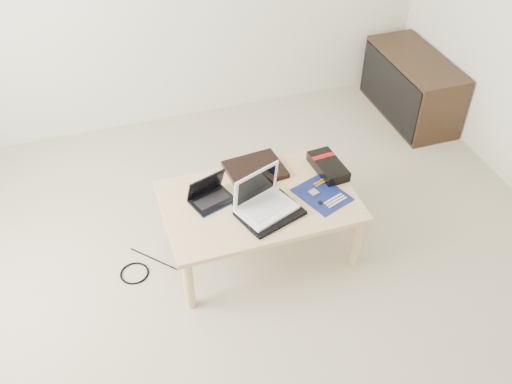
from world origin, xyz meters
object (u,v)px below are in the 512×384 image
object	(u,v)px
media_cabinet	(411,86)
white_laptop	(263,201)
netbook	(210,195)
coffee_table	(259,206)
gpu_box	(328,166)

from	to	relation	value
media_cabinet	white_laptop	bearing A→B (deg)	-145.05
netbook	white_laptop	xyz separation A→B (m)	(0.26, -0.17, 0.03)
media_cabinet	netbook	size ratio (longest dim) A/B	3.25
media_cabinet	white_laptop	xyz separation A→B (m)	(-1.62, -1.13, 0.22)
coffee_table	media_cabinet	bearing A→B (deg)	32.88
coffee_table	netbook	size ratio (longest dim) A/B	3.97
netbook	gpu_box	bearing A→B (deg)	2.81
media_cabinet	gpu_box	bearing A→B (deg)	-140.82
netbook	white_laptop	world-z (taller)	white_laptop
coffee_table	gpu_box	xyz separation A→B (m)	(0.48, 0.12, 0.08)
white_laptop	netbook	bearing A→B (deg)	146.76
gpu_box	media_cabinet	bearing A→B (deg)	39.18
media_cabinet	coffee_table	bearing A→B (deg)	-147.12
coffee_table	netbook	bearing A→B (deg)	162.57
coffee_table	netbook	xyz separation A→B (m)	(-0.26, 0.08, 0.08)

